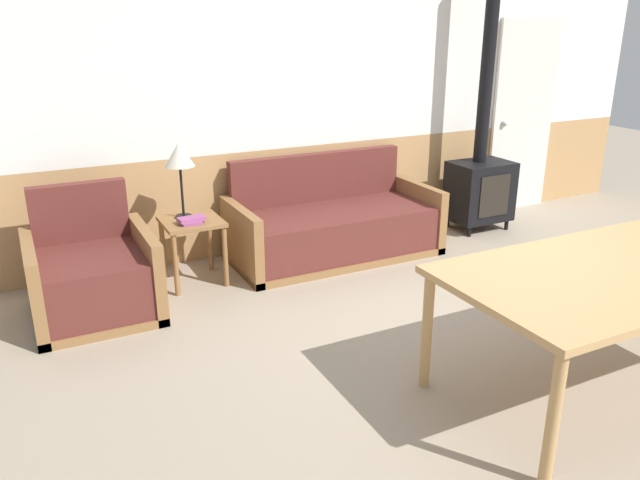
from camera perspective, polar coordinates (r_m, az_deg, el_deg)
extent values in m
plane|color=gray|center=(4.23, 19.41, -9.97)|extent=(16.00, 16.00, 0.00)
cube|color=tan|center=(6.01, 1.88, 4.64)|extent=(7.20, 0.06, 0.92)
cube|color=white|center=(5.81, 2.03, 17.62)|extent=(7.20, 0.06, 1.78)
cube|color=olive|center=(5.57, 1.36, -1.19)|extent=(1.83, 0.82, 0.06)
cube|color=#5B2823|center=(5.48, 1.48, 0.85)|extent=(1.67, 0.74, 0.37)
cube|color=#5B2823|center=(5.69, -0.30, 5.79)|extent=(1.67, 0.10, 0.43)
cube|color=olive|center=(5.15, -7.21, -0.08)|extent=(0.08, 0.82, 0.57)
cube|color=olive|center=(5.93, 8.85, 2.48)|extent=(0.08, 0.82, 0.57)
cube|color=olive|center=(4.78, -19.69, -6.09)|extent=(0.84, 0.85, 0.06)
cube|color=#5B2823|center=(4.67, -19.97, -3.67)|extent=(0.68, 0.77, 0.39)
cube|color=#5B2823|center=(4.91, -21.15, 2.42)|extent=(0.68, 0.10, 0.43)
cube|color=olive|center=(4.65, -24.68, -3.86)|extent=(0.08, 0.85, 0.59)
cube|color=olive|center=(4.72, -15.50, -2.40)|extent=(0.08, 0.85, 0.59)
cube|color=olive|center=(4.97, -11.67, 1.66)|extent=(0.45, 0.45, 0.03)
cylinder|color=olive|center=(4.84, -13.06, -2.27)|extent=(0.04, 0.04, 0.49)
cylinder|color=olive|center=(4.93, -8.65, -1.53)|extent=(0.04, 0.04, 0.49)
cylinder|color=olive|center=(5.20, -14.15, -0.82)|extent=(0.04, 0.04, 0.49)
cylinder|color=olive|center=(5.29, -10.01, -0.16)|extent=(0.04, 0.04, 0.49)
cylinder|color=black|center=(5.03, -12.34, 2.12)|extent=(0.13, 0.13, 0.02)
cylinder|color=black|center=(4.97, -12.51, 4.39)|extent=(0.02, 0.02, 0.39)
cone|color=beige|center=(4.91, -12.76, 7.62)|extent=(0.23, 0.23, 0.18)
cube|color=#994C84|center=(4.88, -11.67, 1.63)|extent=(0.16, 0.16, 0.02)
cube|color=#994C84|center=(4.87, -11.66, 1.91)|extent=(0.22, 0.13, 0.03)
cube|color=tan|center=(3.72, 25.27, -2.66)|extent=(1.86, 1.05, 0.04)
cylinder|color=tan|center=(3.01, 20.53, -15.19)|extent=(0.06, 0.06, 0.70)
cylinder|color=tan|center=(3.59, 9.75, -8.21)|extent=(0.06, 0.06, 0.70)
cylinder|color=tan|center=(4.76, 26.90, -3.00)|extent=(0.06, 0.06, 0.70)
cylinder|color=black|center=(6.24, 13.48, 0.76)|extent=(0.04, 0.04, 0.10)
cylinder|color=black|center=(6.55, 16.67, 1.35)|extent=(0.04, 0.04, 0.10)
cylinder|color=black|center=(6.49, 11.57, 1.62)|extent=(0.04, 0.04, 0.10)
cylinder|color=black|center=(6.78, 14.74, 2.16)|extent=(0.04, 0.04, 0.10)
cube|color=black|center=(6.42, 14.38, 4.38)|extent=(0.59, 0.42, 0.58)
cube|color=black|center=(6.26, 15.66, 3.89)|extent=(0.36, 0.01, 0.41)
cylinder|color=black|center=(6.25, 15.10, 15.50)|extent=(0.13, 0.13, 1.90)
cube|color=silver|center=(7.16, 18.04, 10.63)|extent=(0.81, 0.04, 2.02)
sphere|color=silver|center=(6.94, 16.53, 10.19)|extent=(0.06, 0.06, 0.06)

